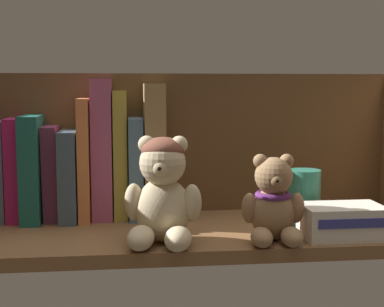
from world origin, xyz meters
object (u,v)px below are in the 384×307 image
(book_3, at_px, (35,167))
(book_10, at_px, (154,150))
(book_1, at_px, (1,170))
(book_7, at_px, (102,149))
(book_6, at_px, (86,158))
(pillar_candle, at_px, (304,197))
(book_4, at_px, (53,172))
(small_product_box, at_px, (342,221))
(book_8, at_px, (121,154))
(book_5, at_px, (71,174))
(book_2, at_px, (17,169))
(book_9, at_px, (136,167))
(teddy_bear_larger, at_px, (163,193))
(teddy_bear_smaller, at_px, (273,204))

(book_3, height_order, book_10, book_10)
(book_1, xyz_separation_m, book_7, (0.17, -0.00, 0.03))
(book_6, distance_m, book_7, 0.03)
(book_3, xyz_separation_m, pillar_candle, (0.44, -0.09, -0.04))
(book_4, relative_size, small_product_box, 1.33)
(book_1, xyz_separation_m, book_8, (0.20, -0.00, 0.02))
(book_10, bearing_deg, book_8, -180.00)
(book_5, bearing_deg, small_product_box, -23.49)
(book_1, xyz_separation_m, book_6, (0.14, -0.00, 0.02))
(book_6, relative_size, pillar_candle, 2.28)
(book_2, distance_m, book_8, 0.17)
(book_5, height_order, book_8, book_8)
(book_2, distance_m, book_10, 0.23)
(book_2, relative_size, book_8, 0.79)
(book_3, xyz_separation_m, book_9, (0.17, -0.00, -0.00))
(book_4, relative_size, book_8, 0.73)
(book_2, xyz_separation_m, book_5, (0.09, 0.00, -0.01))
(book_5, distance_m, book_7, 0.07)
(book_3, relative_size, book_7, 0.75)
(book_1, bearing_deg, teddy_bear_larger, -34.37)
(book_10, distance_m, pillar_candle, 0.27)
(book_8, distance_m, book_10, 0.06)
(book_1, height_order, pillar_candle, book_1)
(book_9, height_order, teddy_bear_smaller, book_9)
(book_3, relative_size, book_9, 1.03)
(pillar_candle, bearing_deg, small_product_box, -69.54)
(book_2, height_order, book_7, book_7)
(book_4, bearing_deg, book_9, 0.00)
(book_6, relative_size, book_10, 0.89)
(pillar_candle, bearing_deg, book_7, 163.79)
(book_1, relative_size, book_5, 1.11)
(book_4, height_order, teddy_bear_smaller, book_4)
(small_product_box, bearing_deg, book_7, 153.39)
(book_4, distance_m, book_9, 0.14)
(book_8, bearing_deg, book_10, 0.00)
(book_2, distance_m, book_9, 0.20)
(book_7, bearing_deg, book_3, 180.00)
(book_7, bearing_deg, book_5, 180.00)
(book_2, distance_m, book_7, 0.15)
(book_8, relative_size, teddy_bear_smaller, 1.71)
(book_3, distance_m, book_8, 0.15)
(book_6, bearing_deg, book_10, 0.00)
(book_3, distance_m, book_9, 0.17)
(book_8, distance_m, book_9, 0.03)
(book_6, bearing_deg, book_2, 180.00)
(book_1, distance_m, pillar_candle, 0.50)
(book_10, bearing_deg, book_4, -180.00)
(book_1, xyz_separation_m, book_2, (0.03, -0.00, 0.00))
(book_6, bearing_deg, book_3, 180.00)
(book_2, xyz_separation_m, book_8, (0.17, 0.00, 0.02))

